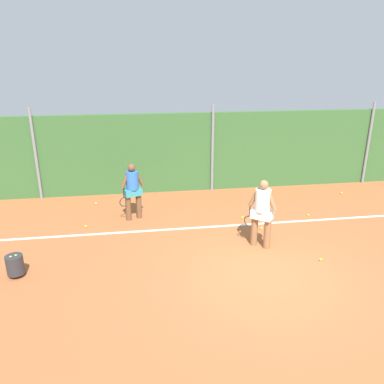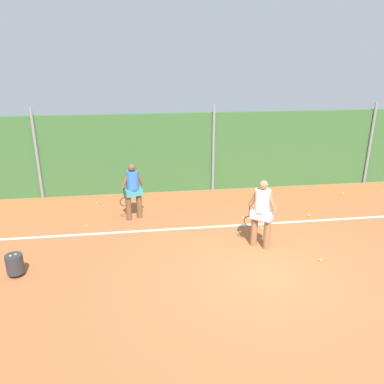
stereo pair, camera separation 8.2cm
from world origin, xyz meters
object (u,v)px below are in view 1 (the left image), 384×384
Objects in this scene: tennis_ball_2 at (242,218)px; tennis_ball_7 at (321,259)px; tennis_ball_5 at (96,203)px; player_midcourt at (132,189)px; tennis_ball_0 at (308,215)px; tennis_ball_4 at (341,193)px; tennis_ball_3 at (86,226)px; player_foreground_near at (262,210)px; tennis_ball_1 at (261,228)px; ball_hopper at (15,265)px.

tennis_ball_2 is 2.88m from tennis_ball_7.
tennis_ball_5 is at bearing 140.98° from tennis_ball_7.
tennis_ball_5 is (-1.22, 1.35, -0.90)m from player_midcourt.
tennis_ball_7 is (4.29, -3.11, -0.90)m from player_midcourt.
tennis_ball_0 is 1.00× the size of tennis_ball_7.
tennis_ball_7 is at bearing -124.23° from tennis_ball_4.
tennis_ball_5 is (0.12, 1.77, 0.00)m from tennis_ball_3.
player_foreground_near is 1.39m from tennis_ball_1.
player_midcourt is (-3.11, 2.21, -0.04)m from player_foreground_near.
tennis_ball_0 and tennis_ball_7 have the same top height.
tennis_ball_4 is at bearing 168.28° from player_midcourt.
ball_hopper is at bearing -107.57° from tennis_ball_5.
tennis_ball_2 is 1.00× the size of tennis_ball_7.
tennis_ball_4 is 8.38m from tennis_ball_5.
tennis_ball_4 is (9.68, 3.87, -0.26)m from ball_hopper.
player_foreground_near reaches higher than tennis_ball_0.
tennis_ball_3 is 8.63m from tennis_ball_4.
player_foreground_near is 5.70m from ball_hopper.
player_foreground_near is 26.33× the size of tennis_ball_1.
tennis_ball_0 and tennis_ball_2 have the same top height.
ball_hopper is at bearing -157.99° from tennis_ball_2.
player_midcourt is at bearing 47.67° from ball_hopper.
tennis_ball_0 is 1.81m from tennis_ball_1.
player_foreground_near is at bearing -140.73° from tennis_ball_4.
tennis_ball_2 is (-2.00, 0.11, 0.00)m from tennis_ball_0.
ball_hopper reaches higher than tennis_ball_3.
tennis_ball_7 is at bearing -25.58° from tennis_ball_3.
tennis_ball_2 is at bearing 151.01° from player_midcourt.
player_foreground_near reaches higher than tennis_ball_7.
tennis_ball_2 and tennis_ball_5 have the same top height.
tennis_ball_7 is at bearing -108.81° from tennis_ball_0.
tennis_ball_4 is 5.10m from tennis_ball_7.
tennis_ball_2 is 1.00× the size of tennis_ball_3.
ball_hopper is 7.78× the size of tennis_ball_0.
tennis_ball_3 and tennis_ball_7 have the same top height.
player_foreground_near is 26.33× the size of tennis_ball_2.
player_foreground_near is 1.76m from tennis_ball_7.
tennis_ball_3 is at bearing 17.44° from player_foreground_near.
tennis_ball_4 is 1.00× the size of tennis_ball_7.
ball_hopper is 7.78× the size of tennis_ball_4.
player_foreground_near is 1.04× the size of player_midcourt.
tennis_ball_1 is at bearing 139.64° from player_midcourt.
tennis_ball_1 is 2.03m from tennis_ball_7.
tennis_ball_0 is at bearing 15.89° from ball_hopper.
tennis_ball_0 is 1.00× the size of tennis_ball_5.
tennis_ball_0 is at bearing 71.19° from tennis_ball_7.
player_midcourt is 1.66m from tennis_ball_3.
ball_hopper is at bearing 44.99° from player_foreground_near.
player_midcourt reaches higher than tennis_ball_0.
player_midcourt is at bearing 144.04° from tennis_ball_7.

